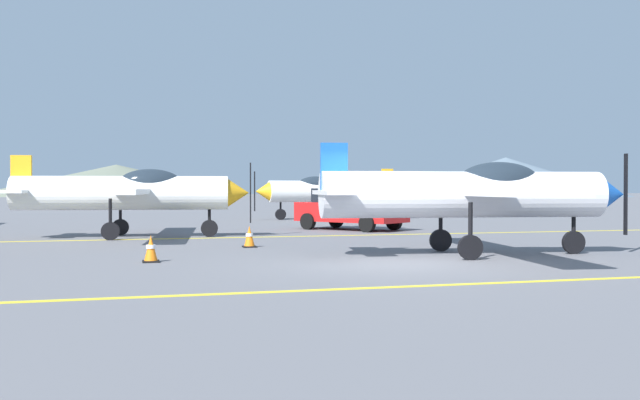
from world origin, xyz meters
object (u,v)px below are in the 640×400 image
object	(u,v)px
car_sedan	(350,208)
airplane_mid	(131,192)
airplane_near	(475,193)
traffic_cone_side	(249,237)
traffic_cone_front	(151,249)
airplane_far	(327,191)

from	to	relation	value
car_sedan	airplane_mid	bearing A→B (deg)	-164.54
airplane_near	traffic_cone_side	distance (m)	6.22
traffic_cone_front	car_sedan	bearing A→B (deg)	52.74
airplane_far	traffic_cone_side	size ratio (longest dim) A/B	15.13
airplane_mid	traffic_cone_side	distance (m)	5.88
traffic_cone_side	car_sedan	bearing A→B (deg)	53.94
airplane_far	traffic_cone_side	distance (m)	18.05
traffic_cone_front	traffic_cone_side	bearing A→B (deg)	50.28
airplane_mid	car_sedan	world-z (taller)	airplane_mid
airplane_mid	car_sedan	distance (m)	8.61
airplane_far	traffic_cone_front	size ratio (longest dim) A/B	15.13
airplane_near	car_sedan	distance (m)	10.90
airplane_mid	airplane_far	distance (m)	15.45
airplane_near	airplane_mid	distance (m)	11.66
airplane_mid	airplane_near	bearing A→B (deg)	-47.40
airplane_near	airplane_mid	bearing A→B (deg)	132.60
airplane_mid	car_sedan	size ratio (longest dim) A/B	1.97
airplane_far	car_sedan	size ratio (longest dim) A/B	1.96
airplane_far	car_sedan	bearing A→B (deg)	-100.89
traffic_cone_front	airplane_far	bearing A→B (deg)	63.83
airplane_far	airplane_mid	bearing A→B (deg)	-130.74
car_sedan	traffic_cone_side	world-z (taller)	car_sedan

